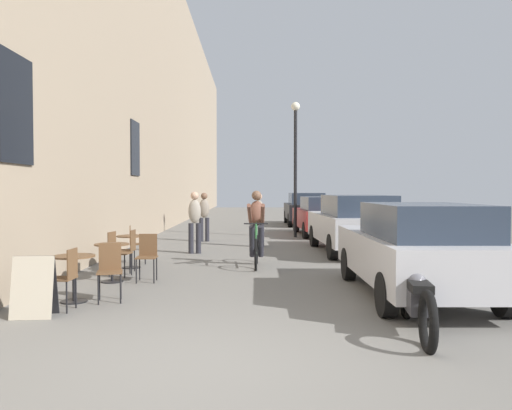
{
  "coord_description": "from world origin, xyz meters",
  "views": [
    {
      "loc": [
        0.46,
        -4.89,
        1.73
      ],
      "look_at": [
        0.66,
        16.72,
        1.07
      ],
      "focal_mm": 35.13,
      "sensor_mm": 36.0,
      "label": 1
    }
  ],
  "objects": [
    {
      "name": "cafe_chair_far_toward_street",
      "position": [
        -2.27,
        6.8,
        0.52
      ],
      "size": [
        0.46,
        0.46,
        0.89
      ],
      "color": "black",
      "rests_on": "ground_plane"
    },
    {
      "name": "parked_motorcycle",
      "position": [
        2.47,
        1.15,
        0.4
      ],
      "size": [
        0.62,
        2.14,
        0.92
      ],
      "color": "black",
      "rests_on": "ground_plane"
    },
    {
      "name": "cafe_table_mid",
      "position": [
        -2.16,
        4.48,
        0.52
      ],
      "size": [
        0.64,
        0.64,
        0.72
      ],
      "color": "black",
      "rests_on": "ground_plane"
    },
    {
      "name": "cafe_chair_near_toward_wall",
      "position": [
        -2.2,
        2.25,
        0.52
      ],
      "size": [
        0.4,
        0.4,
        0.89
      ],
      "color": "black",
      "rests_on": "ground_plane"
    },
    {
      "name": "cafe_chair_near_toward_street",
      "position": [
        -1.75,
        2.88,
        0.52
      ],
      "size": [
        0.46,
        0.46,
        0.89
      ],
      "color": "black",
      "rests_on": "ground_plane"
    },
    {
      "name": "pedestrian_far",
      "position": [
        -1.12,
        11.83,
        0.92
      ],
      "size": [
        0.36,
        0.27,
        1.63
      ],
      "color": "#26262D",
      "rests_on": "ground_plane"
    },
    {
      "name": "parked_car_fourth",
      "position": [
        3.1,
        19.58,
        0.82
      ],
      "size": [
        1.91,
        4.45,
        1.58
      ],
      "color": "black",
      "rests_on": "ground_plane"
    },
    {
      "name": "cafe_chair_mid_toward_wall",
      "position": [
        -2.24,
        5.1,
        0.52
      ],
      "size": [
        0.44,
        0.44,
        0.89
      ],
      "color": "black",
      "rests_on": "ground_plane"
    },
    {
      "name": "pedestrian_near",
      "position": [
        -1.08,
        8.67,
        0.95
      ],
      "size": [
        0.36,
        0.28,
        1.68
      ],
      "color": "#26262D",
      "rests_on": "ground_plane"
    },
    {
      "name": "cafe_table_far",
      "position": [
        -2.2,
        6.15,
        0.52
      ],
      "size": [
        0.64,
        0.64,
        0.72
      ],
      "color": "black",
      "rests_on": "ground_plane"
    },
    {
      "name": "street_lamp",
      "position": [
        2.06,
        13.26,
        3.11
      ],
      "size": [
        0.32,
        0.32,
        4.9
      ],
      "color": "black",
      "rests_on": "ground_plane"
    },
    {
      "name": "building_facade_left",
      "position": [
        -3.45,
        14.0,
        6.16
      ],
      "size": [
        0.54,
        68.0,
        12.32
      ],
      "color": "tan",
      "rests_on": "ground_plane"
    },
    {
      "name": "sandwich_board_sign",
      "position": [
        -2.5,
        1.9,
        0.42
      ],
      "size": [
        0.57,
        0.41,
        0.84
      ],
      "color": "black",
      "rests_on": "ground_plane"
    },
    {
      "name": "parked_car_third",
      "position": [
        3.11,
        13.99,
        0.76
      ],
      "size": [
        1.86,
        4.18,
        1.47
      ],
      "color": "maroon",
      "rests_on": "ground_plane"
    },
    {
      "name": "cafe_table_near",
      "position": [
        -2.28,
        2.8,
        0.52
      ],
      "size": [
        0.64,
        0.64,
        0.72
      ],
      "color": "black",
      "rests_on": "ground_plane"
    },
    {
      "name": "pedestrian_mid",
      "position": [
        0.67,
        10.23,
        0.92
      ],
      "size": [
        0.35,
        0.26,
        1.63
      ],
      "color": "#26262D",
      "rests_on": "ground_plane"
    },
    {
      "name": "cafe_chair_far_toward_wall",
      "position": [
        -2.12,
        5.56,
        0.52
      ],
      "size": [
        0.4,
        0.4,
        0.89
      ],
      "color": "black",
      "rests_on": "ground_plane"
    },
    {
      "name": "cyclist_on_bicycle",
      "position": [
        0.57,
        6.45,
        0.81
      ],
      "size": [
        0.52,
        1.76,
        1.74
      ],
      "color": "black",
      "rests_on": "ground_plane"
    },
    {
      "name": "parked_car_second",
      "position": [
        3.26,
        8.75,
        0.82
      ],
      "size": [
        1.99,
        4.51,
        1.59
      ],
      "color": "#B7B7BC",
      "rests_on": "ground_plane"
    },
    {
      "name": "ground_plane",
      "position": [
        0.0,
        0.0,
        0.0
      ],
      "size": [
        88.0,
        88.0,
        0.0
      ],
      "primitive_type": "plane",
      "color": "slate"
    },
    {
      "name": "cafe_chair_mid_toward_street",
      "position": [
        -1.51,
        4.55,
        0.52
      ],
      "size": [
        0.39,
        0.39,
        0.89
      ],
      "color": "black",
      "rests_on": "ground_plane"
    },
    {
      "name": "parked_car_nearest",
      "position": [
        3.11,
        3.11,
        0.79
      ],
      "size": [
        1.84,
        4.28,
        1.52
      ],
      "color": "#B7B7BC",
      "rests_on": "ground_plane"
    }
  ]
}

